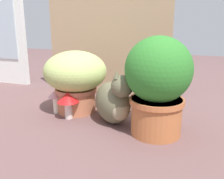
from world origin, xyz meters
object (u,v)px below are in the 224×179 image
Objects in this scene: grass_planter at (75,77)px; mushroom_ornament_pink at (56,96)px; leafy_planter at (158,83)px; cat at (114,101)px; mushroom_ornament_red at (68,99)px.

mushroom_ornament_pink is at bearing -146.01° from grass_planter.
leafy_planter is (0.50, -0.16, 0.04)m from grass_planter.
mushroom_ornament_pink is at bearing 175.16° from cat.
cat reaches higher than mushroom_ornament_red.
grass_planter is 0.16m from mushroom_ornament_pink.
grass_planter is 0.15m from mushroom_ornament_red.
cat reaches higher than mushroom_ornament_pink.
leafy_planter is at bearing -4.31° from mushroom_ornament_red.
cat is at bearing 4.77° from mushroom_ornament_red.
mushroom_ornament_red reaches higher than mushroom_ornament_pink.
mushroom_ornament_pink is 0.94× the size of mushroom_ornament_red.
leafy_planter is 0.27m from cat.
mushroom_ornament_red is at bearing -26.11° from mushroom_ornament_pink.
cat is 2.29× the size of mushroom_ornament_red.
cat is at bearing -19.59° from grass_planter.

